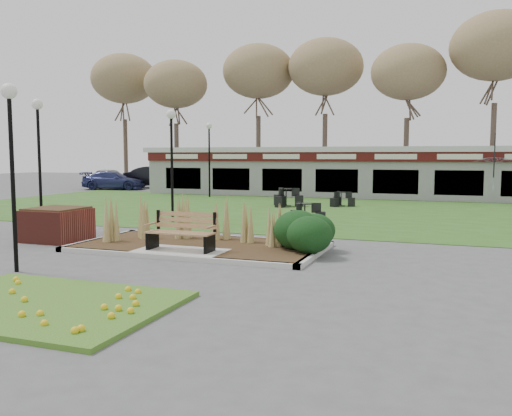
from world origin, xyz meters
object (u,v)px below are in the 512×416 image
(lamp_post_near_right, at_px, (11,135))
(patio_umbrella, at_px, (494,173))
(food_pavilion, at_px, (342,172))
(car_black, at_px, (158,177))
(brick_planter, at_px, (57,224))
(bistro_set_c, at_px, (305,218))
(lamp_post_mid_right, at_px, (172,141))
(lamp_post_mid_left, at_px, (38,135))
(bistro_set_a, at_px, (286,200))
(park_bench, at_px, (182,231))
(car_blue, at_px, (114,181))
(car_silver, at_px, (110,178))
(bistro_set_b, at_px, (341,201))
(lamp_post_far_left, at_px, (209,143))

(lamp_post_near_right, xyz_separation_m, patio_umbrella, (10.36, 20.40, -1.30))
(food_pavilion, bearing_deg, car_black, 165.35)
(brick_planter, relative_size, bistro_set_c, 1.10)
(lamp_post_mid_right, bearing_deg, lamp_post_mid_left, -137.88)
(bistro_set_a, bearing_deg, park_bench, -84.37)
(park_bench, bearing_deg, food_pavilion, 90.00)
(car_blue, bearing_deg, car_silver, 25.21)
(lamp_post_near_right, bearing_deg, bistro_set_b, 78.01)
(park_bench, bearing_deg, lamp_post_mid_right, 121.00)
(brick_planter, bearing_deg, park_bench, -9.69)
(park_bench, distance_m, brick_planter, 4.47)
(lamp_post_mid_right, xyz_separation_m, bistro_set_c, (4.68, 0.93, -2.68))
(bistro_set_c, height_order, patio_umbrella, patio_umbrella)
(lamp_post_near_right, distance_m, bistro_set_b, 17.21)
(lamp_post_far_left, bearing_deg, park_bench, -67.03)
(bistro_set_b, distance_m, bistro_set_c, 7.24)
(brick_planter, bearing_deg, car_silver, 122.09)
(lamp_post_far_left, bearing_deg, car_black, 137.35)
(bistro_set_b, height_order, car_blue, car_blue)
(lamp_post_near_right, xyz_separation_m, lamp_post_mid_left, (-4.25, 5.51, 0.27))
(bistro_set_b, bearing_deg, car_silver, 153.53)
(park_bench, relative_size, patio_umbrella, 0.67)
(park_bench, relative_size, brick_planter, 1.13)
(lamp_post_mid_left, relative_size, bistro_set_b, 3.36)
(food_pavilion, bearing_deg, patio_umbrella, -15.55)
(food_pavilion, relative_size, patio_umbrella, 9.64)
(food_pavilion, xyz_separation_m, car_black, (-14.45, 3.78, -0.68))
(car_silver, bearing_deg, lamp_post_mid_right, -117.98)
(lamp_post_far_left, xyz_separation_m, bistro_set_a, (5.82, -3.93, -2.82))
(lamp_post_near_right, relative_size, car_blue, 0.89)
(park_bench, bearing_deg, lamp_post_far_left, 112.97)
(lamp_post_mid_left, relative_size, car_black, 0.88)
(bistro_set_c, height_order, car_silver, car_silver)
(brick_planter, xyz_separation_m, lamp_post_near_right, (2.04, -3.67, 2.36))
(brick_planter, distance_m, bistro_set_b, 14.12)
(brick_planter, height_order, lamp_post_near_right, lamp_post_near_right)
(lamp_post_far_left, xyz_separation_m, car_blue, (-9.36, 4.04, -2.48))
(lamp_post_far_left, distance_m, patio_umbrella, 15.19)
(patio_umbrella, xyz_separation_m, car_black, (-22.45, 6.00, -0.74))
(food_pavilion, relative_size, lamp_post_mid_right, 6.08)
(lamp_post_near_right, relative_size, patio_umbrella, 1.52)
(car_black, bearing_deg, car_blue, 130.17)
(lamp_post_mid_right, height_order, car_black, lamp_post_mid_right)
(bistro_set_b, bearing_deg, bistro_set_c, -88.68)
(food_pavilion, height_order, bistro_set_a, food_pavilion)
(lamp_post_mid_right, relative_size, car_black, 0.83)
(brick_planter, height_order, lamp_post_far_left, lamp_post_far_left)
(brick_planter, relative_size, patio_umbrella, 0.59)
(park_bench, distance_m, lamp_post_mid_left, 7.53)
(lamp_post_mid_left, relative_size, bistro_set_c, 3.13)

